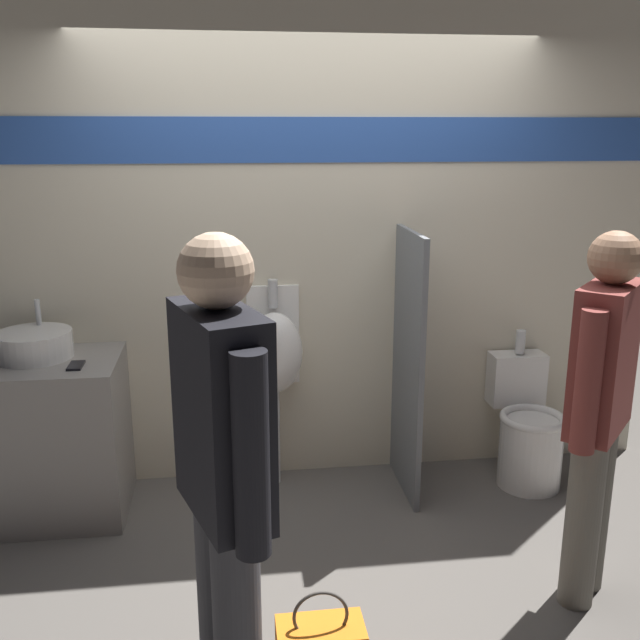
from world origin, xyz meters
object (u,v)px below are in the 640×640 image
(person_with_lanyard, at_px, (224,478))
(toilet, at_px, (527,433))
(urinal_near_counter, at_px, (275,353))
(person_in_vest, at_px, (599,405))
(cell_phone, at_px, (76,366))
(sink_basin, at_px, (34,345))

(person_with_lanyard, bearing_deg, toilet, -66.46)
(urinal_near_counter, height_order, person_with_lanyard, person_with_lanyard)
(urinal_near_counter, relative_size, person_in_vest, 0.74)
(toilet, relative_size, person_with_lanyard, 0.50)
(toilet, height_order, person_in_vest, person_in_vest)
(cell_phone, distance_m, person_with_lanyard, 1.65)
(toilet, height_order, person_with_lanyard, person_with_lanyard)
(sink_basin, bearing_deg, cell_phone, -37.41)
(sink_basin, relative_size, toilet, 0.44)
(cell_phone, bearing_deg, person_with_lanyard, -63.35)
(person_with_lanyard, bearing_deg, cell_phone, 7.61)
(sink_basin, distance_m, urinal_near_counter, 1.27)
(sink_basin, relative_size, person_in_vest, 0.24)
(urinal_near_counter, bearing_deg, cell_phone, -163.41)
(sink_basin, height_order, cell_phone, sink_basin)
(sink_basin, bearing_deg, person_in_vest, -23.65)
(person_with_lanyard, bearing_deg, person_in_vest, -89.69)
(cell_phone, distance_m, person_in_vest, 2.47)
(cell_phone, xyz_separation_m, urinal_near_counter, (1.02, 0.30, -0.07))
(toilet, bearing_deg, urinal_near_counter, 172.94)
(urinal_near_counter, height_order, toilet, urinal_near_counter)
(urinal_near_counter, bearing_deg, sink_basin, -174.50)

